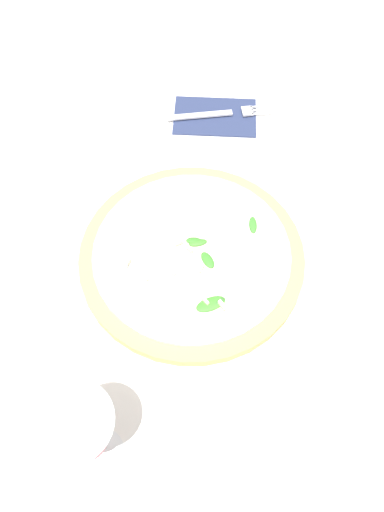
% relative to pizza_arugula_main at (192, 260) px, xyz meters
% --- Properties ---
extents(ground_plane, '(6.00, 6.00, 0.00)m').
position_rel_pizza_arugula_main_xyz_m(ground_plane, '(0.01, 0.00, -0.02)').
color(ground_plane, white).
extents(pizza_arugula_main, '(0.37, 0.37, 0.05)m').
position_rel_pizza_arugula_main_xyz_m(pizza_arugula_main, '(0.00, 0.00, 0.00)').
color(pizza_arugula_main, white).
rests_on(pizza_arugula_main, ground_plane).
extents(wine_glass, '(0.09, 0.09, 0.18)m').
position_rel_pizza_arugula_main_xyz_m(wine_glass, '(-0.15, -0.27, 0.11)').
color(wine_glass, white).
rests_on(wine_glass, ground_plane).
extents(napkin, '(0.17, 0.13, 0.01)m').
position_rel_pizza_arugula_main_xyz_m(napkin, '(0.08, 0.32, -0.01)').
color(napkin, navy).
rests_on(napkin, ground_plane).
extents(fork, '(0.20, 0.02, 0.00)m').
position_rel_pizza_arugula_main_xyz_m(fork, '(0.08, 0.32, -0.01)').
color(fork, silver).
rests_on(fork, ground_plane).
extents(side_plate_white, '(0.20, 0.20, 0.02)m').
position_rel_pizza_arugula_main_xyz_m(side_plate_white, '(0.23, -0.21, -0.01)').
color(side_plate_white, white).
rests_on(side_plate_white, ground_plane).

